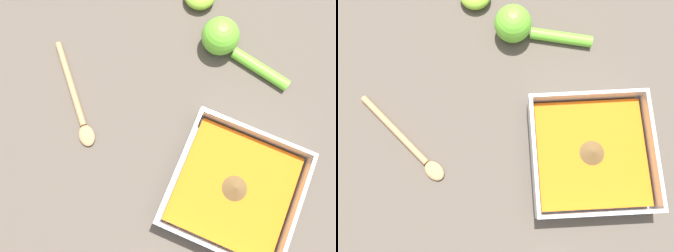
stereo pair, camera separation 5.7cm
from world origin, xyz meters
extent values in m
plane|color=brown|center=(0.00, 0.00, 0.00)|extent=(4.00, 4.00, 0.00)
cube|color=silver|center=(0.01, 0.04, 0.00)|extent=(0.20, 0.20, 0.01)
cube|color=silver|center=(0.01, 0.14, 0.03)|extent=(0.20, 0.01, 0.05)
cube|color=silver|center=(0.01, -0.06, 0.03)|extent=(0.20, 0.01, 0.05)
cube|color=silver|center=(0.11, 0.04, 0.03)|extent=(0.01, 0.19, 0.05)
cube|color=silver|center=(-0.09, 0.04, 0.03)|extent=(0.01, 0.19, 0.05)
cube|color=orange|center=(0.01, 0.04, 0.02)|extent=(0.18, 0.18, 0.02)
cone|color=brown|center=(0.01, 0.04, 0.04)|extent=(0.04, 0.04, 0.02)
sphere|color=#6BC633|center=(-0.23, -0.08, 0.03)|extent=(0.07, 0.07, 0.07)
cylinder|color=#6BC633|center=(-0.21, 0.01, 0.01)|extent=(0.05, 0.12, 0.02)
ellipsoid|color=tan|center=(0.03, -0.23, 0.01)|extent=(0.05, 0.05, 0.01)
cylinder|color=tan|center=(-0.05, -0.30, 0.01)|extent=(0.13, 0.12, 0.01)
camera|label=1|loc=(0.07, -0.05, 0.58)|focal=35.00mm
camera|label=2|loc=(0.08, -0.11, 0.58)|focal=35.00mm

